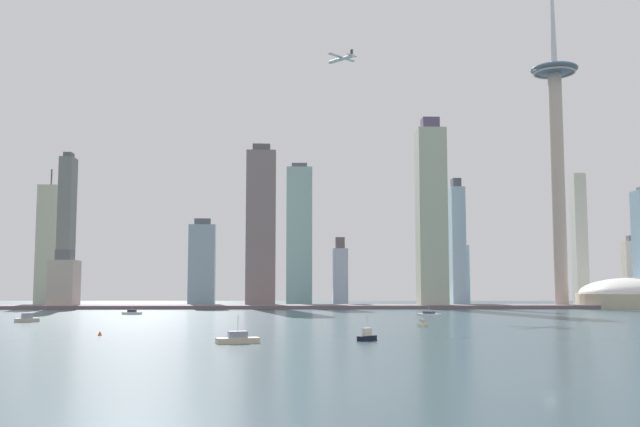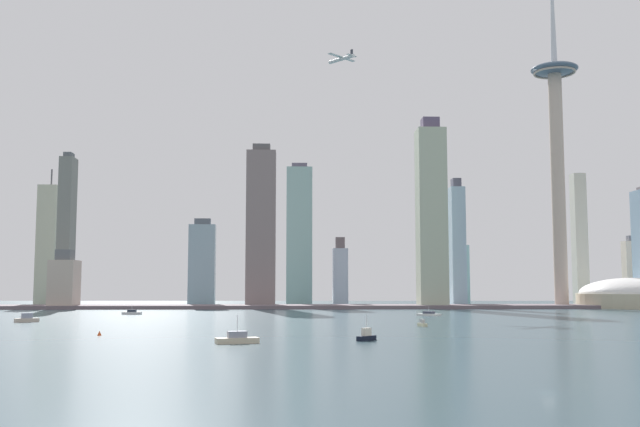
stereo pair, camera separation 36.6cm
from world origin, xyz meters
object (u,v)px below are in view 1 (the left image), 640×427
at_px(observation_tower, 556,130).
at_px(boat_0, 238,339).
at_px(skyscraper_9, 49,245).
at_px(skyscraper_5, 299,235).
at_px(skyscraper_4, 579,239).
at_px(skyscraper_12, 66,231).
at_px(channel_buoy_1, 100,333).
at_px(skyscraper_11, 457,245).
at_px(skyscraper_8, 64,282).
at_px(airplane, 341,59).
at_px(boat_1, 429,314).
at_px(boat_4, 367,336).
at_px(boat_2, 132,313).
at_px(skyscraper_10, 459,274).
at_px(skyscraper_7, 636,272).
at_px(boat_6, 423,324).
at_px(skyscraper_0, 261,227).
at_px(skyscraper_6, 340,275).
at_px(skyscraper_2, 431,216).
at_px(boat_5, 27,319).
at_px(skyscraper_3, 202,264).
at_px(stadium_dome, 633,296).

xyz_separation_m(observation_tower, boat_0, (-276.15, -413.32, -169.62)).
bearing_deg(skyscraper_9, skyscraper_5, -0.05).
distance_m(skyscraper_4, skyscraper_12, 527.36).
bearing_deg(channel_buoy_1, skyscraper_11, 58.28).
relative_size(skyscraper_4, channel_buoy_1, 69.35).
distance_m(skyscraper_8, airplane, 345.84).
height_order(observation_tower, boat_1, observation_tower).
bearing_deg(boat_4, boat_2, 70.74).
bearing_deg(skyscraper_11, skyscraper_10, 74.40).
bearing_deg(airplane, channel_buoy_1, 118.88).
height_order(observation_tower, boat_0, observation_tower).
xyz_separation_m(skyscraper_7, boat_0, (-395.04, -509.80, -34.08)).
height_order(skyscraper_8, boat_0, skyscraper_8).
bearing_deg(skyscraper_10, boat_6, -105.99).
xyz_separation_m(skyscraper_9, airplane, (307.24, -62.14, 187.73)).
bearing_deg(skyscraper_12, skyscraper_9, 119.82).
bearing_deg(boat_0, skyscraper_7, 36.33).
distance_m(skyscraper_0, skyscraper_11, 193.85).
relative_size(skyscraper_0, skyscraper_9, 1.08).
xyz_separation_m(skyscraper_4, skyscraper_9, (-563.07, 23.98, -6.54)).
bearing_deg(observation_tower, skyscraper_10, 140.97).
bearing_deg(boat_0, skyscraper_6, 65.83).
distance_m(skyscraper_10, boat_1, 254.41).
xyz_separation_m(skyscraper_7, skyscraper_9, (-632.01, 3.99, 27.75)).
bearing_deg(skyscraper_11, skyscraper_9, 170.22).
height_order(skyscraper_4, skyscraper_11, skyscraper_4).
relative_size(skyscraper_0, boat_0, 9.50).
relative_size(observation_tower, boat_1, 22.60).
distance_m(skyscraper_8, skyscraper_11, 372.98).
xyz_separation_m(skyscraper_6, skyscraper_8, (-256.37, -89.48, -8.24)).
bearing_deg(skyscraper_2, skyscraper_12, 173.12).
relative_size(observation_tower, skyscraper_2, 2.07).
xyz_separation_m(skyscraper_9, skyscraper_11, (420.65, -72.50, -2.84)).
relative_size(boat_4, boat_5, 0.73).
xyz_separation_m(boat_4, boat_5, (-181.28, 147.53, 0.15)).
bearing_deg(skyscraper_2, skyscraper_4, 25.60).
distance_m(skyscraper_9, boat_1, 451.56).
bearing_deg(skyscraper_2, airplane, 150.85).
xyz_separation_m(skyscraper_6, skyscraper_12, (-270.83, -40.88, 42.03)).
relative_size(skyscraper_5, skyscraper_9, 1.05).
relative_size(skyscraper_3, skyscraper_4, 0.63).
height_order(skyscraper_6, boat_0, skyscraper_6).
xyz_separation_m(skyscraper_0, boat_6, (96.82, -319.98, -75.03)).
bearing_deg(skyscraper_0, channel_buoy_1, -97.79).
xyz_separation_m(skyscraper_2, skyscraper_9, (-388.66, 107.56, -22.92)).
relative_size(skyscraper_5, boat_5, 11.66).
bearing_deg(boat_1, skyscraper_9, 8.02).
height_order(stadium_dome, skyscraper_11, skyscraper_11).
height_order(skyscraper_8, boat_6, skyscraper_8).
bearing_deg(boat_6, skyscraper_11, -27.81).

